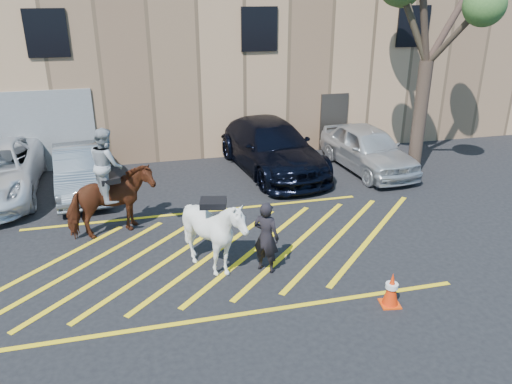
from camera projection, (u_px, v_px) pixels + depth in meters
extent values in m
plane|color=black|center=(211.00, 248.00, 12.24)|extent=(90.00, 90.00, 0.00)
imported|color=gray|center=(81.00, 170.00, 15.41)|extent=(1.96, 4.44, 1.42)
imported|color=black|center=(271.00, 147.00, 17.26)|extent=(3.15, 6.11, 1.69)
imported|color=silver|center=(368.00, 148.00, 17.32)|extent=(2.21, 4.66, 1.54)
imported|color=black|center=(266.00, 237.00, 11.01)|extent=(0.72, 0.70, 1.66)
cube|color=tan|center=(164.00, 48.00, 21.70)|extent=(32.00, 10.00, 7.00)
cube|color=black|center=(46.00, 33.00, 15.86)|extent=(1.30, 0.08, 1.50)
cube|color=black|center=(259.00, 29.00, 17.43)|extent=(1.30, 0.08, 1.50)
cube|color=black|center=(413.00, 26.00, 18.78)|extent=(1.30, 0.08, 1.50)
cube|color=#38332D|center=(333.00, 122.00, 19.43)|extent=(1.10, 0.08, 2.20)
cube|color=yellow|center=(25.00, 277.00, 11.03)|extent=(4.20, 4.20, 0.01)
cube|color=yellow|center=(75.00, 271.00, 11.26)|extent=(4.20, 4.20, 0.01)
cube|color=yellow|center=(123.00, 265.00, 11.50)|extent=(4.20, 4.20, 0.01)
cube|color=yellow|center=(169.00, 259.00, 11.74)|extent=(4.20, 4.20, 0.01)
cube|color=yellow|center=(213.00, 254.00, 11.97)|extent=(4.20, 4.20, 0.01)
cube|color=yellow|center=(255.00, 249.00, 12.21)|extent=(4.20, 4.20, 0.01)
cube|color=yellow|center=(296.00, 244.00, 12.44)|extent=(4.20, 4.20, 0.01)
cube|color=yellow|center=(335.00, 239.00, 12.68)|extent=(4.20, 4.20, 0.01)
cube|color=yellow|center=(373.00, 235.00, 12.92)|extent=(4.20, 4.20, 0.01)
cube|color=yellow|center=(199.00, 212.00, 14.22)|extent=(9.50, 0.12, 0.01)
cube|color=yellow|center=(234.00, 315.00, 9.73)|extent=(9.50, 0.12, 0.01)
imported|color=#582214|center=(111.00, 202.00, 12.61)|extent=(2.34, 1.58, 1.81)
imported|color=#979AA0|center=(106.00, 165.00, 12.23)|extent=(0.94, 1.07, 1.84)
cube|color=black|center=(108.00, 179.00, 12.37)|extent=(0.61, 0.67, 0.14)
imported|color=white|center=(214.00, 234.00, 10.91)|extent=(1.85, 1.99, 1.88)
cube|color=black|center=(213.00, 203.00, 10.64)|extent=(0.65, 0.57, 0.14)
cube|color=#F24009|center=(390.00, 304.00, 10.07)|extent=(0.43, 0.43, 0.03)
cone|color=red|center=(392.00, 288.00, 9.93)|extent=(0.32, 0.32, 0.70)
cylinder|color=white|center=(392.00, 286.00, 9.90)|extent=(0.25, 0.25, 0.10)
cylinder|color=#433029|center=(419.00, 119.00, 16.55)|extent=(0.44, 0.44, 3.80)
cylinder|color=#4D382F|center=(451.00, 21.00, 15.69)|extent=(1.76, 0.51, 2.68)
cylinder|color=#453A29|center=(414.00, 25.00, 16.21)|extent=(0.33, 1.88, 2.34)
cylinder|color=#483D2C|center=(414.00, 26.00, 15.30)|extent=(1.40, 0.20, 2.39)
cylinder|color=#413527|center=(454.00, 36.00, 14.96)|extent=(0.78, 1.62, 1.96)
cylinder|color=#47382B|center=(424.00, 14.00, 14.95)|extent=(1.16, 0.77, 3.11)
sphere|color=#497532|center=(485.00, 5.00, 14.04)|extent=(1.20, 1.20, 1.20)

